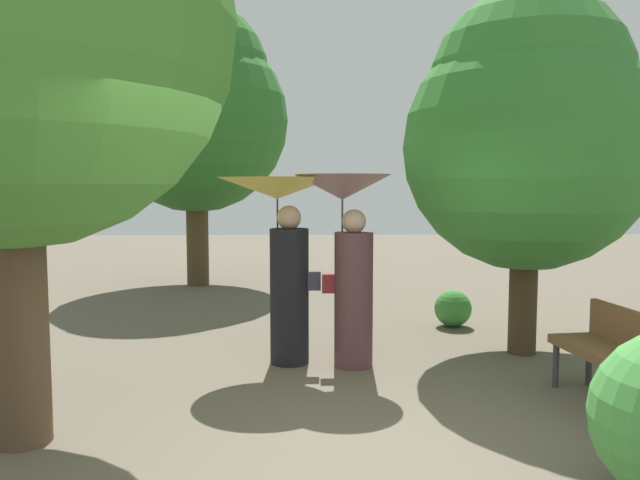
% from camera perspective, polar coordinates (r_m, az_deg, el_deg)
% --- Properties ---
extents(ground_plane, '(40.00, 40.00, 0.00)m').
position_cam_1_polar(ground_plane, '(4.67, 0.86, -19.30)').
color(ground_plane, brown).
extents(person_left, '(1.27, 1.27, 2.00)m').
position_cam_1_polar(person_left, '(6.71, -3.42, 0.72)').
color(person_left, black).
rests_on(person_left, ground).
extents(person_right, '(1.02, 1.02, 2.03)m').
position_cam_1_polar(person_right, '(6.58, 2.53, 0.09)').
color(person_right, '#563338').
rests_on(person_right, ground).
extents(park_bench, '(0.67, 1.55, 0.83)m').
position_cam_1_polar(park_bench, '(6.00, 25.99, -9.10)').
color(park_bench, '#38383D').
rests_on(park_bench, ground).
extents(tree_near_right, '(2.77, 2.77, 4.09)m').
position_cam_1_polar(tree_near_right, '(7.46, 18.34, 9.61)').
color(tree_near_right, '#42301E').
rests_on(tree_near_right, ground).
extents(tree_mid_left, '(3.49, 3.49, 5.38)m').
position_cam_1_polar(tree_mid_left, '(12.34, -11.25, 11.86)').
color(tree_mid_left, '#4C3823').
rests_on(tree_mid_left, ground).
extents(bush_path_right, '(0.50, 0.50, 0.50)m').
position_cam_1_polar(bush_path_right, '(8.77, 11.97, -6.09)').
color(bush_path_right, '#387F33').
rests_on(bush_path_right, ground).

